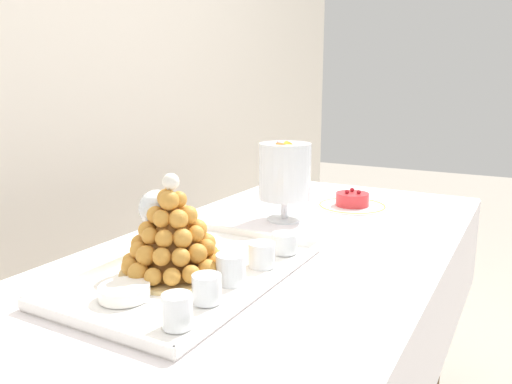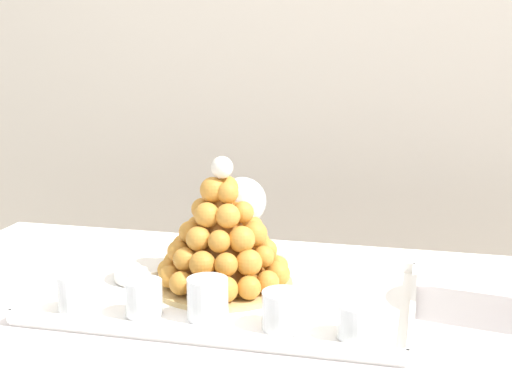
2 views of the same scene
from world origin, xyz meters
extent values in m
cube|color=silver|center=(0.00, 0.89, 1.25)|extent=(4.80, 0.10, 2.50)
cylinder|color=brown|center=(0.72, -0.30, 0.39)|extent=(0.04, 0.04, 0.78)
cylinder|color=brown|center=(0.72, 0.30, 0.39)|extent=(0.04, 0.04, 0.78)
cube|color=brown|center=(0.00, 0.00, 0.79)|extent=(1.57, 0.71, 0.02)
cube|color=white|center=(0.00, 0.00, 0.80)|extent=(1.63, 0.77, 0.00)
cube|color=white|center=(0.00, -0.39, 0.65)|extent=(1.63, 0.01, 0.29)
cube|color=white|center=(0.00, 0.39, 0.65)|extent=(1.63, 0.01, 0.29)
cube|color=white|center=(0.81, 0.00, 0.65)|extent=(0.01, 0.77, 0.29)
cube|color=white|center=(-0.25, 0.06, 0.80)|extent=(0.55, 0.34, 0.01)
cube|color=white|center=(-0.25, -0.11, 0.81)|extent=(0.55, 0.01, 0.02)
cube|color=white|center=(-0.25, 0.23, 0.81)|extent=(0.55, 0.01, 0.02)
cube|color=white|center=(-0.52, 0.06, 0.81)|extent=(0.01, 0.34, 0.02)
cube|color=white|center=(0.03, 0.06, 0.81)|extent=(0.01, 0.34, 0.02)
cylinder|color=white|center=(-0.25, 0.06, 0.81)|extent=(0.31, 0.31, 0.00)
cylinder|color=tan|center=(-0.27, 0.09, 0.81)|extent=(0.22, 0.22, 0.01)
cone|color=#B4722B|center=(-0.27, 0.09, 0.90)|extent=(0.15, 0.15, 0.16)
sphere|color=gold|center=(-0.18, 0.09, 0.84)|extent=(0.04, 0.04, 0.04)
sphere|color=gold|center=(-0.19, 0.13, 0.84)|extent=(0.04, 0.04, 0.04)
sphere|color=gold|center=(-0.21, 0.15, 0.84)|extent=(0.03, 0.03, 0.03)
sphere|color=gold|center=(-0.24, 0.17, 0.83)|extent=(0.04, 0.04, 0.04)
sphere|color=gold|center=(-0.28, 0.18, 0.83)|extent=(0.03, 0.03, 0.03)
sphere|color=gold|center=(-0.31, 0.17, 0.84)|extent=(0.03, 0.03, 0.03)
sphere|color=gold|center=(-0.34, 0.14, 0.84)|extent=(0.04, 0.04, 0.04)
sphere|color=gold|center=(-0.35, 0.11, 0.84)|extent=(0.04, 0.04, 0.04)
sphere|color=gold|center=(-0.35, 0.07, 0.83)|extent=(0.03, 0.03, 0.03)
sphere|color=gold|center=(-0.34, 0.04, 0.84)|extent=(0.03, 0.03, 0.03)
sphere|color=gold|center=(-0.31, 0.01, 0.84)|extent=(0.04, 0.04, 0.04)
sphere|color=gold|center=(-0.28, 0.00, 0.84)|extent=(0.04, 0.04, 0.04)
sphere|color=gold|center=(-0.24, 0.01, 0.84)|extent=(0.04, 0.04, 0.04)
sphere|color=orange|center=(-0.21, 0.02, 0.83)|extent=(0.04, 0.04, 0.04)
sphere|color=gold|center=(-0.19, 0.05, 0.83)|extent=(0.04, 0.04, 0.04)
sphere|color=gold|center=(-0.20, 0.11, 0.87)|extent=(0.03, 0.03, 0.03)
sphere|color=gold|center=(-0.22, 0.14, 0.87)|extent=(0.04, 0.04, 0.04)
sphere|color=gold|center=(-0.25, 0.16, 0.87)|extent=(0.04, 0.04, 0.04)
sphere|color=gold|center=(-0.29, 0.15, 0.87)|extent=(0.04, 0.04, 0.04)
sphere|color=gold|center=(-0.32, 0.13, 0.87)|extent=(0.04, 0.04, 0.04)
sphere|color=gold|center=(-0.33, 0.10, 0.87)|extent=(0.04, 0.04, 0.04)
sphere|color=gold|center=(-0.33, 0.07, 0.87)|extent=(0.04, 0.04, 0.04)
sphere|color=gold|center=(-0.31, 0.04, 0.87)|extent=(0.04, 0.04, 0.04)
sphere|color=gold|center=(-0.28, 0.02, 0.87)|extent=(0.04, 0.04, 0.04)
sphere|color=orange|center=(-0.24, 0.02, 0.87)|extent=(0.04, 0.04, 0.04)
sphere|color=gold|center=(-0.21, 0.04, 0.87)|extent=(0.04, 0.04, 0.04)
sphere|color=orange|center=(-0.20, 0.08, 0.87)|extent=(0.03, 0.03, 0.03)
sphere|color=gold|center=(-0.23, 0.12, 0.90)|extent=(0.04, 0.04, 0.04)
sphere|color=gold|center=(-0.26, 0.14, 0.90)|extent=(0.03, 0.03, 0.03)
sphere|color=gold|center=(-0.29, 0.13, 0.90)|extent=(0.04, 0.04, 0.04)
sphere|color=gold|center=(-0.31, 0.11, 0.90)|extent=(0.03, 0.03, 0.03)
sphere|color=gold|center=(-0.31, 0.07, 0.90)|extent=(0.04, 0.04, 0.04)
sphere|color=gold|center=(-0.29, 0.05, 0.90)|extent=(0.04, 0.04, 0.04)
sphere|color=gold|center=(-0.26, 0.04, 0.90)|extent=(0.03, 0.03, 0.03)
sphere|color=gold|center=(-0.23, 0.06, 0.90)|extent=(0.04, 0.04, 0.04)
sphere|color=gold|center=(-0.22, 0.09, 0.90)|extent=(0.04, 0.04, 0.04)
sphere|color=gold|center=(-0.25, 0.12, 0.93)|extent=(0.04, 0.04, 0.04)
sphere|color=gold|center=(-0.28, 0.12, 0.93)|extent=(0.04, 0.04, 0.04)
sphere|color=gold|center=(-0.30, 0.09, 0.93)|extent=(0.04, 0.04, 0.04)
sphere|color=gold|center=(-0.28, 0.06, 0.93)|extent=(0.04, 0.04, 0.04)
sphere|color=gold|center=(-0.25, 0.06, 0.93)|extent=(0.04, 0.04, 0.04)
sphere|color=gold|center=(-0.23, 0.09, 0.93)|extent=(0.03, 0.03, 0.03)
sphere|color=gold|center=(-0.26, 0.10, 0.97)|extent=(0.04, 0.04, 0.04)
sphere|color=gold|center=(-0.28, 0.08, 0.97)|extent=(0.04, 0.04, 0.04)
sphere|color=gold|center=(-0.26, 0.08, 0.96)|extent=(0.03, 0.03, 0.03)
sphere|color=white|center=(-0.27, 0.09, 1.00)|extent=(0.03, 0.03, 0.03)
cylinder|color=silver|center=(-0.45, -0.06, 0.84)|extent=(0.05, 0.05, 0.06)
cylinder|color=gold|center=(-0.45, -0.06, 0.82)|extent=(0.04, 0.04, 0.02)
cylinder|color=#EAC166|center=(-0.45, -0.06, 0.84)|extent=(0.04, 0.04, 0.02)
sphere|color=brown|center=(-0.45, -0.06, 0.85)|extent=(0.01, 0.01, 0.01)
cylinder|color=silver|center=(-0.34, -0.05, 0.83)|extent=(0.05, 0.05, 0.05)
cylinder|color=brown|center=(-0.34, -0.05, 0.82)|extent=(0.05, 0.05, 0.02)
cylinder|color=#8C603D|center=(-0.34, -0.05, 0.84)|extent=(0.05, 0.05, 0.02)
sphere|color=brown|center=(-0.35, -0.05, 0.85)|extent=(0.01, 0.01, 0.01)
cylinder|color=silver|center=(-0.25, -0.04, 0.84)|extent=(0.06, 0.06, 0.06)
cylinder|color=#F4EAC6|center=(-0.25, -0.04, 0.82)|extent=(0.05, 0.05, 0.02)
cylinder|color=white|center=(-0.25, -0.04, 0.84)|extent=(0.05, 0.05, 0.02)
sphere|color=brown|center=(-0.25, -0.04, 0.86)|extent=(0.02, 0.02, 0.02)
cylinder|color=silver|center=(-0.14, -0.05, 0.83)|extent=(0.06, 0.06, 0.05)
cylinder|color=#F4EAC6|center=(-0.14, -0.05, 0.82)|extent=(0.05, 0.05, 0.02)
cylinder|color=white|center=(-0.14, -0.05, 0.84)|extent=(0.05, 0.05, 0.02)
sphere|color=brown|center=(-0.14, -0.04, 0.85)|extent=(0.02, 0.02, 0.02)
cylinder|color=silver|center=(-0.04, -0.05, 0.83)|extent=(0.06, 0.06, 0.05)
cylinder|color=gold|center=(-0.04, -0.05, 0.82)|extent=(0.05, 0.05, 0.02)
cylinder|color=#EAC166|center=(-0.04, -0.05, 0.83)|extent=(0.05, 0.05, 0.01)
sphere|color=brown|center=(-0.04, -0.04, 0.84)|extent=(0.02, 0.02, 0.02)
cylinder|color=white|center=(-0.40, 0.09, 0.82)|extent=(0.09, 0.09, 0.02)
cylinder|color=#F2CC59|center=(-0.40, 0.09, 0.83)|extent=(0.08, 0.08, 0.00)
cylinder|color=white|center=(0.24, 0.08, 0.80)|extent=(0.10, 0.10, 0.01)
cylinder|color=white|center=(0.24, 0.08, 0.83)|extent=(0.02, 0.02, 0.06)
cylinder|color=white|center=(0.24, 0.08, 0.94)|extent=(0.15, 0.15, 0.16)
cylinder|color=brown|center=(0.26, 0.08, 0.88)|extent=(0.06, 0.06, 0.05)
cylinder|color=#9ED860|center=(0.24, 0.10, 0.88)|extent=(0.06, 0.06, 0.05)
cylinder|color=pink|center=(0.22, 0.08, 0.88)|extent=(0.08, 0.06, 0.07)
cylinder|color=#9ED860|center=(0.23, 0.06, 0.88)|extent=(0.07, 0.06, 0.06)
cylinder|color=#E54C47|center=(0.25, 0.10, 0.91)|extent=(0.06, 0.05, 0.05)
cylinder|color=#F9A54C|center=(0.22, 0.09, 0.91)|extent=(0.07, 0.05, 0.06)
cylinder|color=#9ED860|center=(0.24, 0.05, 0.91)|extent=(0.06, 0.05, 0.06)
cylinder|color=#9ED860|center=(0.25, 0.10, 0.93)|extent=(0.06, 0.06, 0.06)
cylinder|color=#9ED860|center=(0.22, 0.08, 0.93)|extent=(0.06, 0.06, 0.04)
cylinder|color=#72B2E0|center=(0.25, 0.07, 0.93)|extent=(0.06, 0.05, 0.05)
cylinder|color=pink|center=(0.23, 0.12, 0.96)|extent=(0.07, 0.05, 0.07)
cylinder|color=brown|center=(0.21, 0.05, 0.96)|extent=(0.06, 0.05, 0.05)
cylinder|color=#F9A54C|center=(0.25, 0.08, 0.96)|extent=(0.07, 0.06, 0.06)
cylinder|color=yellow|center=(0.23, 0.09, 0.98)|extent=(0.07, 0.05, 0.07)
cylinder|color=#D199D8|center=(0.22, 0.05, 0.98)|extent=(0.06, 0.06, 0.06)
cylinder|color=brown|center=(0.25, 0.07, 0.98)|extent=(0.07, 0.05, 0.07)
cylinder|color=yellow|center=(0.26, 0.10, 0.98)|extent=(0.05, 0.05, 0.05)
cylinder|color=#F9A54C|center=(0.22, 0.08, 1.01)|extent=(0.06, 0.05, 0.05)
cylinder|color=yellow|center=(0.24, 0.07, 1.01)|extent=(0.06, 0.06, 0.06)
cylinder|color=pink|center=(0.25, 0.09, 1.01)|extent=(0.06, 0.06, 0.06)
cylinder|color=white|center=(0.48, -0.04, 0.80)|extent=(0.22, 0.22, 0.01)
torus|color=gold|center=(0.48, -0.04, 0.81)|extent=(0.21, 0.21, 0.00)
cylinder|color=red|center=(0.48, -0.04, 0.83)|extent=(0.11, 0.11, 0.04)
sphere|color=#A51923|center=(0.50, -0.03, 0.85)|extent=(0.01, 0.01, 0.01)
sphere|color=#A51923|center=(0.46, -0.03, 0.85)|extent=(0.01, 0.01, 0.01)
sphere|color=#A51923|center=(0.48, -0.06, 0.85)|extent=(0.01, 0.01, 0.01)
cylinder|color=silver|center=(-0.25, 0.14, 0.80)|extent=(0.06, 0.06, 0.00)
cylinder|color=silver|center=(-0.25, 0.14, 0.85)|extent=(0.01, 0.01, 0.10)
sphere|color=silver|center=(-0.25, 0.14, 0.94)|extent=(0.08, 0.08, 0.08)
camera|label=1|loc=(-1.04, -0.53, 1.19)|focal=35.35mm
camera|label=2|loc=(0.03, -0.94, 1.21)|focal=49.86mm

